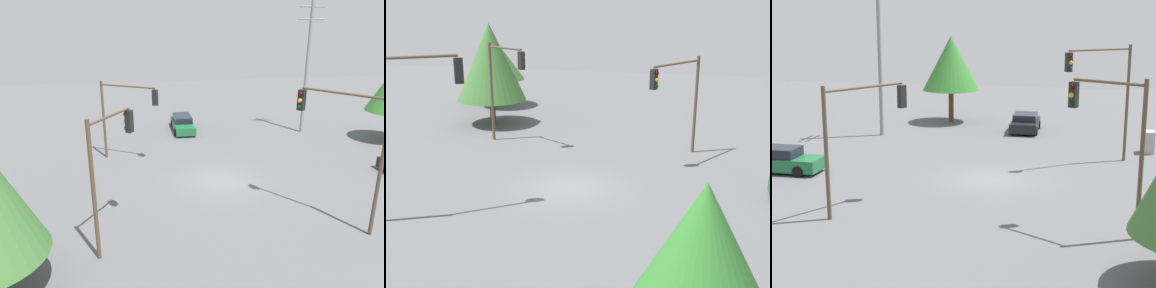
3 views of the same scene
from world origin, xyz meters
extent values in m
plane|color=#5B5B5E|center=(0.00, 0.00, 0.00)|extent=(80.00, 80.00, 0.00)
cube|color=#1E6638|center=(0.77, -11.57, 0.52)|extent=(1.74, 4.69, 0.70)
cube|color=black|center=(0.77, -11.80, 1.13)|extent=(1.54, 2.58, 0.53)
cylinder|color=black|center=(-0.06, -10.12, 0.30)|extent=(0.22, 0.61, 0.61)
cylinder|color=black|center=(1.60, -10.12, 0.30)|extent=(0.22, 0.61, 0.61)
cylinder|color=black|center=(-0.06, -13.02, 0.30)|extent=(0.22, 0.61, 0.61)
cylinder|color=black|center=(1.60, -13.02, 0.30)|extent=(0.22, 0.61, 0.61)
cylinder|color=brown|center=(7.40, -5.67, 2.87)|extent=(0.18, 0.18, 5.73)
cylinder|color=brown|center=(5.58, -4.58, 5.48)|extent=(3.69, 2.29, 0.12)
cube|color=black|center=(3.77, -3.48, 4.86)|extent=(0.44, 0.42, 1.05)
sphere|color=#360503|center=(3.68, -3.63, 5.19)|extent=(0.22, 0.22, 0.22)
sphere|color=orange|center=(3.68, -3.63, 4.86)|extent=(0.22, 0.22, 0.22)
sphere|color=black|center=(3.68, -3.63, 4.52)|extent=(0.22, 0.22, 0.22)
cylinder|color=brown|center=(7.09, 7.02, 3.14)|extent=(0.18, 0.18, 6.27)
cylinder|color=brown|center=(6.30, 5.69, 6.02)|extent=(1.68, 2.72, 0.12)
cube|color=black|center=(5.51, 4.36, 5.40)|extent=(0.41, 0.44, 1.05)
sphere|color=#360503|center=(5.66, 4.27, 5.73)|extent=(0.22, 0.22, 0.22)
sphere|color=orange|center=(5.66, 4.27, 5.40)|extent=(0.22, 0.22, 0.22)
sphere|color=black|center=(5.66, 4.27, 5.06)|extent=(0.22, 0.22, 0.22)
cylinder|color=brown|center=(-5.70, 7.25, 3.43)|extent=(0.18, 0.18, 6.87)
cylinder|color=brown|center=(-4.44, 5.56, 6.62)|extent=(2.62, 3.45, 0.12)
cube|color=black|center=(-3.17, 3.87, 5.99)|extent=(0.43, 0.44, 1.05)
sphere|color=#360503|center=(-3.04, 3.97, 6.33)|extent=(0.22, 0.22, 0.22)
sphere|color=orange|center=(-3.04, 3.97, 5.99)|extent=(0.22, 0.22, 0.22)
sphere|color=black|center=(-3.04, 3.97, 5.65)|extent=(0.22, 0.22, 0.22)
cylinder|color=gray|center=(-9.87, -9.41, 5.71)|extent=(0.28, 0.28, 11.42)
cylinder|color=gray|center=(-9.87, -9.41, 10.82)|extent=(2.20, 0.12, 0.12)
cylinder|color=gray|center=(-9.87, -9.41, 9.82)|extent=(2.20, 0.12, 0.12)
camera|label=1|loc=(5.39, 21.38, 9.98)|focal=35.00mm
camera|label=2|loc=(-21.10, -5.50, 8.71)|focal=45.00mm
camera|label=3|loc=(29.58, 4.80, 8.66)|focal=55.00mm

